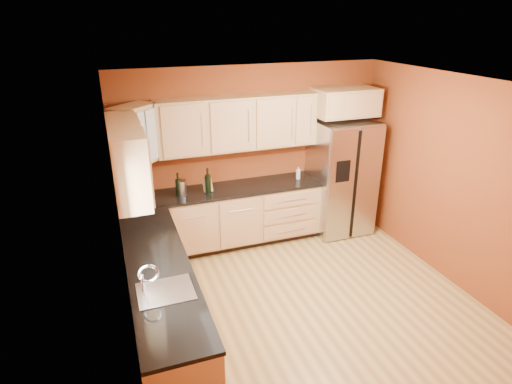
% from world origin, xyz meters
% --- Properties ---
extents(floor, '(4.00, 4.00, 0.00)m').
position_xyz_m(floor, '(0.00, 0.00, 0.00)').
color(floor, olive).
rests_on(floor, ground).
extents(ceiling, '(4.00, 4.00, 0.00)m').
position_xyz_m(ceiling, '(0.00, 0.00, 2.60)').
color(ceiling, white).
rests_on(ceiling, wall_back).
extents(wall_back, '(4.00, 0.04, 2.60)m').
position_xyz_m(wall_back, '(0.00, 2.00, 1.30)').
color(wall_back, maroon).
rests_on(wall_back, floor).
extents(wall_front, '(4.00, 0.04, 2.60)m').
position_xyz_m(wall_front, '(0.00, -2.00, 1.30)').
color(wall_front, maroon).
rests_on(wall_front, floor).
extents(wall_left, '(0.04, 4.00, 2.60)m').
position_xyz_m(wall_left, '(-2.00, 0.00, 1.30)').
color(wall_left, maroon).
rests_on(wall_left, floor).
extents(wall_right, '(0.04, 4.00, 2.60)m').
position_xyz_m(wall_right, '(2.00, 0.00, 1.30)').
color(wall_right, maroon).
rests_on(wall_right, floor).
extents(base_cabinets_back, '(2.90, 0.60, 0.88)m').
position_xyz_m(base_cabinets_back, '(-0.55, 1.70, 0.44)').
color(base_cabinets_back, tan).
rests_on(base_cabinets_back, floor).
extents(base_cabinets_left, '(0.60, 2.80, 0.88)m').
position_xyz_m(base_cabinets_left, '(-1.70, 0.00, 0.44)').
color(base_cabinets_left, tan).
rests_on(base_cabinets_left, floor).
extents(countertop_back, '(2.90, 0.62, 0.04)m').
position_xyz_m(countertop_back, '(-0.55, 1.69, 0.90)').
color(countertop_back, black).
rests_on(countertop_back, base_cabinets_back).
extents(countertop_left, '(0.62, 2.80, 0.04)m').
position_xyz_m(countertop_left, '(-1.69, 0.00, 0.90)').
color(countertop_left, black).
rests_on(countertop_left, base_cabinets_left).
extents(upper_cabinets_back, '(2.30, 0.33, 0.75)m').
position_xyz_m(upper_cabinets_back, '(-0.25, 1.83, 1.83)').
color(upper_cabinets_back, tan).
rests_on(upper_cabinets_back, wall_back).
extents(upper_cabinets_left, '(0.33, 1.35, 0.75)m').
position_xyz_m(upper_cabinets_left, '(-1.83, 0.72, 1.83)').
color(upper_cabinets_left, tan).
rests_on(upper_cabinets_left, wall_left).
extents(corner_upper_cabinet, '(0.67, 0.67, 0.75)m').
position_xyz_m(corner_upper_cabinet, '(-1.67, 1.67, 1.83)').
color(corner_upper_cabinet, tan).
rests_on(corner_upper_cabinet, wall_back).
extents(over_fridge_cabinet, '(0.92, 0.60, 0.40)m').
position_xyz_m(over_fridge_cabinet, '(1.35, 1.70, 2.05)').
color(over_fridge_cabinet, tan).
rests_on(over_fridge_cabinet, wall_back).
extents(refrigerator, '(0.90, 0.75, 1.78)m').
position_xyz_m(refrigerator, '(1.35, 1.62, 0.89)').
color(refrigerator, '#BABABF').
rests_on(refrigerator, floor).
extents(window, '(0.03, 0.90, 1.00)m').
position_xyz_m(window, '(-1.98, -0.50, 1.55)').
color(window, white).
rests_on(window, wall_left).
extents(sink_faucet, '(0.50, 0.42, 0.30)m').
position_xyz_m(sink_faucet, '(-1.69, -0.50, 1.07)').
color(sink_faucet, silver).
rests_on(sink_faucet, countertop_left).
extents(canister_left, '(0.13, 0.13, 0.20)m').
position_xyz_m(canister_left, '(-1.80, 1.64, 1.02)').
color(canister_left, '#BABABF').
rests_on(canister_left, countertop_back).
extents(canister_right, '(0.18, 0.18, 0.22)m').
position_xyz_m(canister_right, '(-1.13, 1.66, 1.03)').
color(canister_right, '#BABABF').
rests_on(canister_right, countertop_back).
extents(wine_bottle_a, '(0.09, 0.09, 0.34)m').
position_xyz_m(wine_bottle_a, '(-1.18, 1.65, 1.09)').
color(wine_bottle_a, black).
rests_on(wine_bottle_a, countertop_back).
extents(wine_bottle_b, '(0.11, 0.11, 0.36)m').
position_xyz_m(wine_bottle_b, '(-0.77, 1.63, 1.10)').
color(wine_bottle_b, black).
rests_on(wine_bottle_b, countertop_back).
extents(knife_block, '(0.13, 0.12, 0.20)m').
position_xyz_m(knife_block, '(-0.76, 1.68, 1.02)').
color(knife_block, '#AA8052').
rests_on(knife_block, countertop_back).
extents(soap_dispenser, '(0.08, 0.08, 0.19)m').
position_xyz_m(soap_dispenser, '(0.65, 1.70, 1.01)').
color(soap_dispenser, silver).
rests_on(soap_dispenser, countertop_back).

